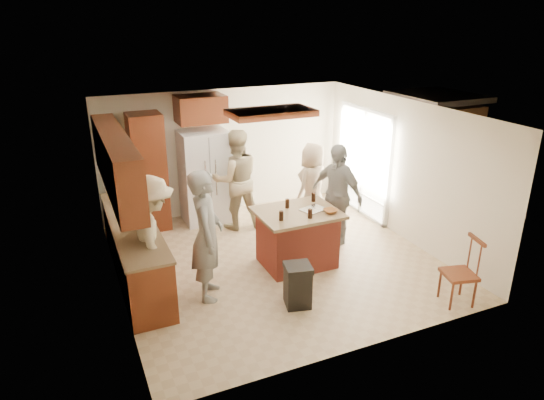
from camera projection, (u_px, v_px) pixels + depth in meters
name	position (u px, v px, depth m)	size (l,w,h in m)	color
room_shell	(424.00, 156.00, 10.83)	(8.00, 5.20, 5.00)	tan
person_front_left	(207.00, 236.00, 6.76)	(0.70, 0.51, 1.92)	gray
person_behind_left	(236.00, 180.00, 9.04)	(0.93, 0.57, 1.91)	tan
person_behind_right	(312.00, 185.00, 9.19)	(0.79, 0.52, 1.63)	tan
person_side_right	(336.00, 194.00, 8.43)	(1.06, 0.54, 1.81)	gray
person_counter	(153.00, 237.00, 6.84)	(1.16, 0.54, 1.80)	#C5B287
left_cabinetry	(129.00, 221.00, 7.24)	(0.64, 3.00, 2.30)	maroon
back_wall_units	(162.00, 156.00, 8.97)	(1.80, 0.60, 2.45)	maroon
refrigerator	(205.00, 177.00, 9.37)	(0.90, 0.76, 1.80)	white
kitchen_island	(297.00, 237.00, 7.82)	(1.28, 1.03, 0.93)	#A63B2B
island_items	(313.00, 209.00, 7.64)	(0.99, 0.69, 0.15)	silver
trash_bin	(298.00, 285.00, 6.75)	(0.43, 0.43, 0.63)	black
spindle_chair	(460.00, 274.00, 6.76)	(0.51, 0.51, 0.99)	maroon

